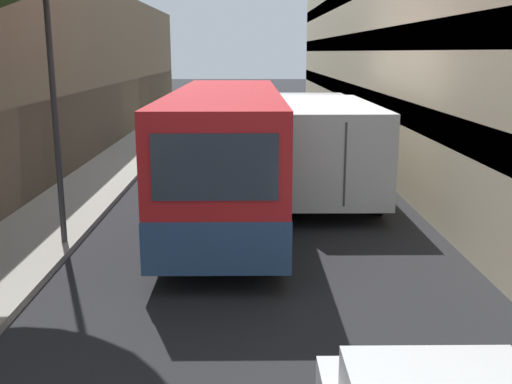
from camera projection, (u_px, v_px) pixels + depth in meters
name	position (u px, v px, depth m)	size (l,w,h in m)	color
ground_plane	(251.00, 206.00, 15.70)	(150.00, 150.00, 0.00)	#232326
sidewalk_left	(71.00, 204.00, 15.63)	(2.17, 60.00, 0.14)	#9E998E
building_right_apartment	(468.00, 25.00, 14.72)	(2.40, 60.00, 9.22)	beige
bus	(227.00, 151.00, 14.35)	(2.45, 10.26, 3.07)	red
box_truck	(322.00, 139.00, 17.22)	(2.34, 8.41, 2.62)	silver
panel_van	(201.00, 123.00, 24.33)	(1.84, 4.32, 2.06)	navy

